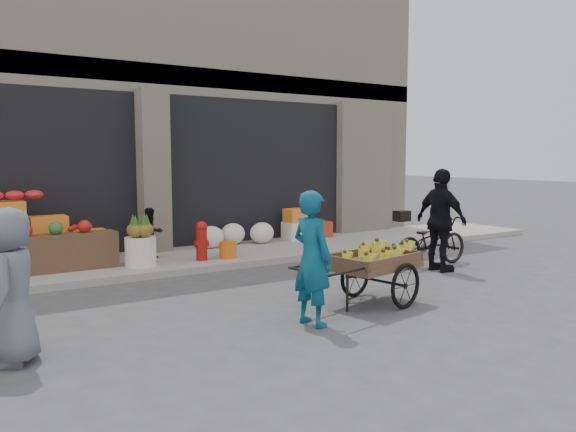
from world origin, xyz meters
TOP-DOWN VIEW (x-y plane):
  - ground at (0.00, 0.00)m, footprint 80.00×80.00m
  - sidewalk at (0.00, 4.10)m, footprint 18.00×2.20m
  - building at (0.00, 8.03)m, footprint 14.00×6.45m
  - fruit_display at (-2.48, 4.38)m, footprint 3.10×1.12m
  - pineapple_bin at (-0.75, 3.60)m, footprint 0.52×0.52m
  - fire_hydrant at (0.35, 3.55)m, footprint 0.22×0.22m
  - orange_bucket at (0.85, 3.50)m, footprint 0.32×0.32m
  - right_bay_goods at (2.61, 4.70)m, footprint 3.35×0.60m
  - seated_person at (-0.35, 4.20)m, footprint 0.51×0.43m
  - banana_cart at (1.15, -0.10)m, footprint 2.14×1.16m
  - vendor_woman at (-0.03, -0.40)m, footprint 0.47×0.63m
  - vendor_grey at (-3.13, 0.15)m, footprint 0.68×0.85m
  - bicycle at (3.84, 1.34)m, footprint 1.72×0.60m
  - cyclist at (3.64, 0.94)m, footprint 0.43×1.04m

SIDE VIEW (x-z plane):
  - ground at x=0.00m, z-range 0.00..0.00m
  - sidewalk at x=0.00m, z-range 0.00..0.12m
  - orange_bucket at x=0.85m, z-range 0.12..0.42m
  - pineapple_bin at x=-0.75m, z-range 0.12..0.62m
  - right_bay_goods at x=2.61m, z-range 0.06..0.76m
  - bicycle at x=3.84m, z-range 0.00..0.90m
  - fire_hydrant at x=0.35m, z-range 0.15..0.86m
  - seated_person at x=-0.35m, z-range 0.12..1.05m
  - banana_cart at x=1.15m, z-range 0.19..1.04m
  - fruit_display at x=-2.48m, z-range 0.05..1.29m
  - vendor_grey at x=-3.13m, z-range 0.00..1.50m
  - vendor_woman at x=-0.03m, z-range 0.00..1.59m
  - cyclist at x=3.64m, z-range 0.00..1.77m
  - building at x=0.00m, z-range -0.13..6.87m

